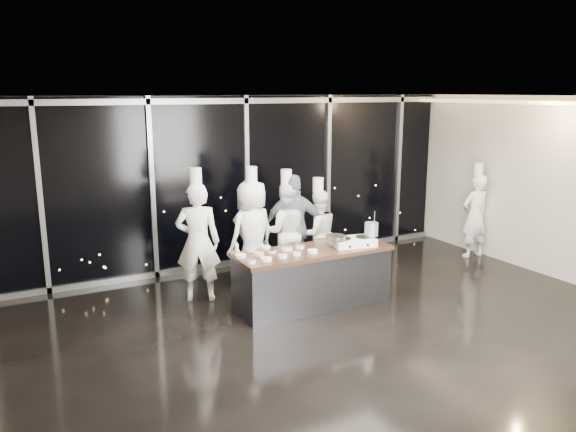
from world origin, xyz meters
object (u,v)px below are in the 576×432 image
stove (353,242)px  chef_left (252,233)px  chef_center (286,231)px  chef_right (318,233)px  guest (294,228)px  chef_side (475,215)px  demo_counter (313,277)px  chef_far_left (198,241)px  frying_pan (335,237)px  stock_pot (371,229)px

stove → chef_left: bearing=139.4°
chef_center → chef_right: (0.58, -0.09, -0.08)m
chef_center → chef_left: bearing=26.9°
stove → guest: size_ratio=0.38×
chef_side → chef_left: bearing=-4.0°
demo_counter → guest: 1.37m
guest → chef_far_left: bearing=29.3°
demo_counter → chef_left: chef_left is taller
chef_center → chef_right: size_ratio=1.10×
chef_center → chef_far_left: bearing=31.7°
guest → demo_counter: bearing=98.3°
frying_pan → chef_far_left: size_ratio=0.27×
demo_counter → guest: size_ratio=1.31×
chef_far_left → chef_left: (1.03, 0.20, -0.04)m
stock_pot → chef_center: chef_center is taller
chef_far_left → chef_left: chef_far_left is taller
chef_far_left → stock_pot: bearing=176.2°
chef_far_left → chef_right: chef_far_left is taller
stove → chef_side: chef_side is taller
chef_center → chef_side: (3.98, -0.52, -0.02)m
chef_left → guest: chef_left is taller
demo_counter → stove: (0.67, -0.10, 0.51)m
chef_far_left → chef_side: bearing=-160.0°
chef_left → chef_far_left: bearing=-4.8°
chef_left → chef_side: size_ratio=1.08×
demo_counter → guest: bearing=74.5°
stock_pot → chef_right: (-0.17, 1.37, -0.35)m
chef_left → chef_center: 0.67m
demo_counter → chef_far_left: bearing=144.3°
stove → chef_center: bearing=117.9°
chef_far_left → guest: chef_far_left is taller
stove → chef_center: 1.48m
stove → chef_far_left: (-2.15, 1.16, 0.00)m
chef_far_left → chef_right: bearing=-153.5°
chef_left → frying_pan: bearing=105.4°
guest → chef_side: chef_side is taller
stove → chef_right: bearing=94.2°
stock_pot → chef_far_left: size_ratio=0.10×
chef_right → chef_side: size_ratio=0.94×
chef_left → chef_center: chef_left is taller
chef_left → guest: size_ratio=1.10×
guest → chef_right: bearing=-159.7°
stock_pot → chef_right: bearing=96.9°
stove → demo_counter: bearing=-178.6°
demo_counter → chef_right: (0.80, 1.21, 0.34)m
stock_pot → chef_left: size_ratio=0.10×
guest → chef_center: bearing=-3.6°
chef_far_left → stove: bearing=174.4°
demo_counter → stock_pot: (0.97, -0.17, 0.69)m
stove → guest: guest is taller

